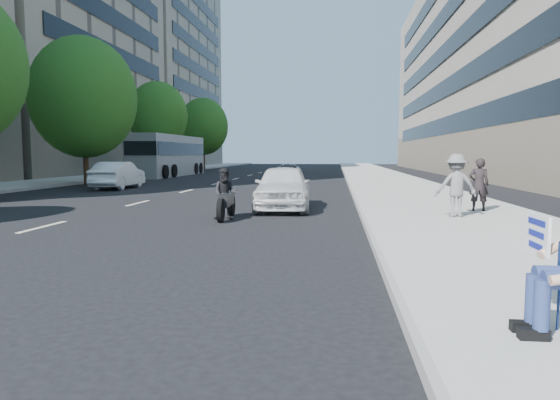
# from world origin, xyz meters

# --- Properties ---
(ground) EXTENTS (160.00, 160.00, 0.00)m
(ground) POSITION_xyz_m (0.00, 0.00, 0.00)
(ground) COLOR black
(ground) RESTS_ON ground
(near_sidewalk) EXTENTS (5.00, 120.00, 0.15)m
(near_sidewalk) POSITION_xyz_m (4.00, 20.00, 0.07)
(near_sidewalk) COLOR #A4A099
(near_sidewalk) RESTS_ON ground
(far_sidewalk) EXTENTS (4.50, 120.00, 0.15)m
(far_sidewalk) POSITION_xyz_m (-16.75, 20.00, 0.07)
(far_sidewalk) COLOR #A4A099
(far_sidewalk) RESTS_ON ground
(far_bldg_north) EXTENTS (22.00, 28.00, 28.00)m
(far_bldg_north) POSITION_xyz_m (-30.00, 62.00, 14.00)
(far_bldg_north) COLOR tan
(far_bldg_north) RESTS_ON ground
(near_building) EXTENTS (14.00, 70.00, 20.00)m
(near_building) POSITION_xyz_m (17.00, 32.00, 10.00)
(near_building) COLOR gray
(near_building) RESTS_ON ground
(tree_far_c) EXTENTS (6.00, 6.00, 8.47)m
(tree_far_c) POSITION_xyz_m (-13.70, 18.00, 5.02)
(tree_far_c) COLOR #382616
(tree_far_c) RESTS_ON ground
(tree_far_d) EXTENTS (4.80, 4.80, 7.65)m
(tree_far_d) POSITION_xyz_m (-13.70, 30.00, 4.89)
(tree_far_d) COLOR #382616
(tree_far_d) RESTS_ON ground
(tree_far_e) EXTENTS (5.40, 5.40, 7.89)m
(tree_far_e) POSITION_xyz_m (-13.70, 44.00, 4.78)
(tree_far_e) COLOR #382616
(tree_far_e) RESTS_ON ground
(jogger) EXTENTS (1.10, 0.67, 1.66)m
(jogger) POSITION_xyz_m (3.86, 4.03, 0.98)
(jogger) COLOR slate
(jogger) RESTS_ON near_sidewalk
(pedestrian_woman) EXTENTS (0.61, 0.45, 1.54)m
(pedestrian_woman) POSITION_xyz_m (4.85, 5.51, 0.92)
(pedestrian_woman) COLOR black
(pedestrian_woman) RESTS_ON near_sidewalk
(white_sedan_near) EXTENTS (1.93, 4.37, 1.46)m
(white_sedan_near) POSITION_xyz_m (-1.00, 6.64, 0.73)
(white_sedan_near) COLOR silver
(white_sedan_near) RESTS_ON ground
(white_sedan_mid) EXTENTS (1.69, 4.31, 1.40)m
(white_sedan_mid) POSITION_xyz_m (-10.60, 15.41, 0.70)
(white_sedan_mid) COLOR white
(white_sedan_mid) RESTS_ON ground
(white_sedan_far) EXTENTS (2.20, 4.12, 1.10)m
(white_sedan_far) POSITION_xyz_m (-2.70, 26.47, 0.55)
(white_sedan_far) COLOR silver
(white_sedan_far) RESTS_ON ground
(motorcycle) EXTENTS (0.72, 2.04, 1.42)m
(motorcycle) POSITION_xyz_m (-2.31, 3.93, 0.64)
(motorcycle) COLOR black
(motorcycle) RESTS_ON ground
(bus) EXTENTS (2.76, 12.08, 3.30)m
(bus) POSITION_xyz_m (-13.00, 30.44, 1.64)
(bus) COLOR gray
(bus) RESTS_ON ground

